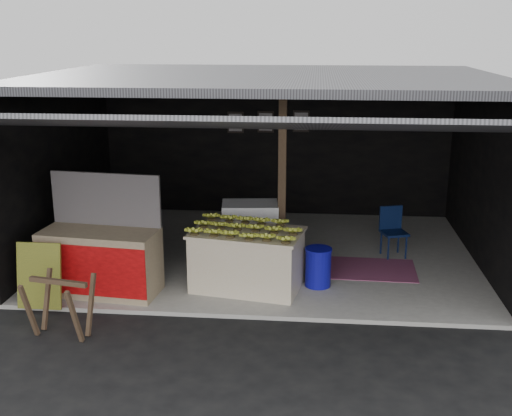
# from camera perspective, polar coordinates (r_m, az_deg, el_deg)

# --- Properties ---
(ground) EXTENTS (80.00, 80.00, 0.00)m
(ground) POSITION_cam_1_polar(r_m,az_deg,el_deg) (8.59, -0.52, -9.89)
(ground) COLOR black
(ground) RESTS_ON ground
(concrete_slab) EXTENTS (7.00, 5.00, 0.06)m
(concrete_slab) POSITION_cam_1_polar(r_m,az_deg,el_deg) (10.88, 0.85, -4.08)
(concrete_slab) COLOR gray
(concrete_slab) RESTS_ON ground
(shophouse) EXTENTS (7.40, 7.29, 3.02)m
(shophouse) POSITION_cam_1_polar(r_m,az_deg,el_deg) (10.68, 1.04, 7.01)
(shophouse) COLOR black
(shophouse) RESTS_ON ground
(banana_table) EXTENTS (1.71, 1.22, 0.86)m
(banana_table) POSITION_cam_1_polar(r_m,az_deg,el_deg) (9.27, -0.79, -4.61)
(banana_table) COLOR beige
(banana_table) RESTS_ON concrete_slab
(banana_pile) EXTENTS (1.57, 1.11, 0.17)m
(banana_pile) POSITION_cam_1_polar(r_m,az_deg,el_deg) (9.10, -0.80, -1.57)
(banana_pile) COLOR gold
(banana_pile) RESTS_ON banana_table
(white_crate) EXTENTS (0.94, 0.69, 0.98)m
(white_crate) POSITION_cam_1_polar(r_m,az_deg,el_deg) (10.29, -0.54, -2.20)
(white_crate) COLOR white
(white_crate) RESTS_ON concrete_slab
(neighbor_stall) EXTENTS (1.70, 0.90, 1.68)m
(neighbor_stall) POSITION_cam_1_polar(r_m,az_deg,el_deg) (9.37, -13.65, -4.39)
(neighbor_stall) COLOR #998466
(neighbor_stall) RESTS_ON concrete_slab
(green_signboard) EXTENTS (0.60, 0.20, 0.90)m
(green_signboard) POSITION_cam_1_polar(r_m,az_deg,el_deg) (9.10, -18.72, -5.73)
(green_signboard) COLOR black
(green_signboard) RESTS_ON concrete_slab
(sawhorse) EXTENTS (0.79, 0.78, 0.76)m
(sawhorse) POSITION_cam_1_polar(r_m,az_deg,el_deg) (8.31, -17.05, -7.90)
(sawhorse) COLOR #4F3927
(sawhorse) RESTS_ON ground
(water_barrel) EXTENTS (0.37, 0.37, 0.55)m
(water_barrel) POSITION_cam_1_polar(r_m,az_deg,el_deg) (9.44, 5.54, -5.33)
(water_barrel) COLOR #0D0D91
(water_barrel) RESTS_ON concrete_slab
(plastic_chair) EXTENTS (0.49, 0.49, 0.82)m
(plastic_chair) POSITION_cam_1_polar(r_m,az_deg,el_deg) (10.83, 12.03, -1.67)
(plastic_chair) COLOR #0A163A
(plastic_chair) RESTS_ON concrete_slab
(magenta_rug) EXTENTS (1.53, 1.05, 0.01)m
(magenta_rug) POSITION_cam_1_polar(r_m,az_deg,el_deg) (10.26, 9.85, -5.35)
(magenta_rug) COLOR #791A52
(magenta_rug) RESTS_ON concrete_slab
(picture_frames) EXTENTS (1.62, 0.04, 0.46)m
(picture_frames) POSITION_cam_1_polar(r_m,az_deg,el_deg) (12.76, 1.01, 7.67)
(picture_frames) COLOR black
(picture_frames) RESTS_ON shophouse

